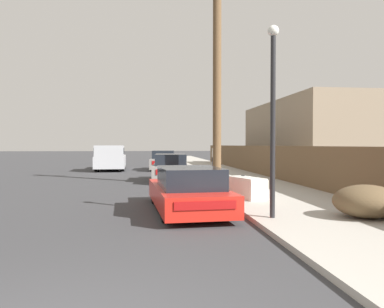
% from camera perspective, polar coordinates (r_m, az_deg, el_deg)
% --- Properties ---
extents(sidewalk_curb, '(4.20, 63.00, 0.12)m').
position_cam_1_polar(sidewalk_curb, '(27.16, 2.90, -2.35)').
color(sidewalk_curb, '#ADA89E').
rests_on(sidewalk_curb, ground).
extents(discarded_fridge, '(1.06, 1.68, 0.69)m').
position_cam_1_polar(discarded_fridge, '(12.29, 8.26, -5.07)').
color(discarded_fridge, silver).
rests_on(discarded_fridge, sidewalk_curb).
extents(parked_sports_car_red, '(2.09, 4.75, 1.24)m').
position_cam_1_polar(parked_sports_car_red, '(10.36, -0.63, -5.64)').
color(parked_sports_car_red, red).
rests_on(parked_sports_car_red, ground).
extents(car_parked_mid, '(1.97, 4.22, 1.38)m').
position_cam_1_polar(car_parked_mid, '(19.00, -3.29, -2.21)').
color(car_parked_mid, gray).
rests_on(car_parked_mid, ground).
extents(car_parked_far, '(2.13, 4.69, 1.42)m').
position_cam_1_polar(car_parked_far, '(27.48, -4.36, -1.05)').
color(car_parked_far, gray).
rests_on(car_parked_far, ground).
extents(pickup_truck, '(2.29, 5.78, 1.80)m').
position_cam_1_polar(pickup_truck, '(27.62, -12.30, -0.57)').
color(pickup_truck, silver).
rests_on(pickup_truck, ground).
extents(utility_pole, '(1.80, 0.37, 9.10)m').
position_cam_1_polar(utility_pole, '(16.73, 3.84, 11.41)').
color(utility_pole, brown).
rests_on(utility_pole, sidewalk_curb).
extents(street_lamp, '(0.26, 0.26, 4.51)m').
position_cam_1_polar(street_lamp, '(9.03, 12.23, 7.16)').
color(street_lamp, '#232326').
rests_on(street_lamp, sidewalk_curb).
extents(brush_pile, '(1.57, 1.42, 0.78)m').
position_cam_1_polar(brush_pile, '(9.78, 25.06, -6.53)').
color(brush_pile, brown).
rests_on(brush_pile, sidewalk_curb).
extents(wooden_fence, '(0.08, 33.27, 1.67)m').
position_cam_1_polar(wooden_fence, '(22.66, 9.91, -0.85)').
color(wooden_fence, brown).
rests_on(wooden_fence, sidewalk_curb).
extents(building_right_house, '(6.00, 14.36, 5.04)m').
position_cam_1_polar(building_right_house, '(29.50, 17.42, 2.66)').
color(building_right_house, gray).
rests_on(building_right_house, ground).
extents(pedestrian, '(0.34, 0.34, 1.73)m').
position_cam_1_polar(pedestrian, '(26.81, 3.41, -0.37)').
color(pedestrian, '#282D42').
rests_on(pedestrian, sidewalk_curb).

